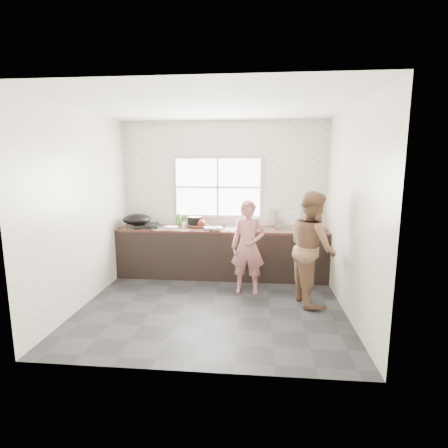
# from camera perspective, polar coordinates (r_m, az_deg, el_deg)

# --- Properties ---
(floor) EXTENTS (3.60, 3.20, 0.01)m
(floor) POSITION_cam_1_polar(r_m,az_deg,el_deg) (5.06, -1.88, -13.13)
(floor) COLOR #262628
(floor) RESTS_ON ground
(ceiling) EXTENTS (3.60, 3.20, 0.01)m
(ceiling) POSITION_cam_1_polar(r_m,az_deg,el_deg) (4.71, -2.08, 18.82)
(ceiling) COLOR silver
(ceiling) RESTS_ON wall_back
(wall_back) EXTENTS (3.60, 0.01, 2.70)m
(wall_back) POSITION_cam_1_polar(r_m,az_deg,el_deg) (6.28, -0.08, 4.22)
(wall_back) COLOR beige
(wall_back) RESTS_ON ground
(wall_left) EXTENTS (0.01, 3.20, 2.70)m
(wall_left) POSITION_cam_1_polar(r_m,az_deg,el_deg) (5.24, -21.95, 2.35)
(wall_left) COLOR beige
(wall_left) RESTS_ON ground
(wall_right) EXTENTS (0.01, 3.20, 2.70)m
(wall_right) POSITION_cam_1_polar(r_m,az_deg,el_deg) (4.81, 19.89, 1.85)
(wall_right) COLOR beige
(wall_right) RESTS_ON ground
(wall_front) EXTENTS (3.60, 0.01, 2.70)m
(wall_front) POSITION_cam_1_polar(r_m,az_deg,el_deg) (3.13, -5.76, -1.70)
(wall_front) COLOR silver
(wall_front) RESTS_ON ground
(cabinet) EXTENTS (3.60, 0.62, 0.82)m
(cabinet) POSITION_cam_1_polar(r_m,az_deg,el_deg) (6.14, -0.36, -4.84)
(cabinet) COLOR black
(cabinet) RESTS_ON floor
(countertop) EXTENTS (3.60, 0.64, 0.04)m
(countertop) POSITION_cam_1_polar(r_m,az_deg,el_deg) (6.04, -0.37, -0.90)
(countertop) COLOR #361B16
(countertop) RESTS_ON cabinet
(sink) EXTENTS (0.55, 0.45, 0.02)m
(sink) POSITION_cam_1_polar(r_m,az_deg,el_deg) (6.01, 2.95, -0.72)
(sink) COLOR silver
(sink) RESTS_ON countertop
(faucet) EXTENTS (0.02, 0.02, 0.30)m
(faucet) POSITION_cam_1_polar(r_m,az_deg,el_deg) (6.19, 3.05, 0.94)
(faucet) COLOR silver
(faucet) RESTS_ON countertop
(window_frame) EXTENTS (1.60, 0.05, 1.10)m
(window_frame) POSITION_cam_1_polar(r_m,az_deg,el_deg) (6.26, -1.01, 6.04)
(window_frame) COLOR #9EA0A5
(window_frame) RESTS_ON wall_back
(window_glazing) EXTENTS (1.50, 0.01, 1.00)m
(window_glazing) POSITION_cam_1_polar(r_m,az_deg,el_deg) (6.23, -1.03, 6.02)
(window_glazing) COLOR white
(window_glazing) RESTS_ON window_frame
(woman) EXTENTS (0.51, 0.36, 1.34)m
(woman) POSITION_cam_1_polar(r_m,az_deg,el_deg) (5.35, 3.96, -4.26)
(woman) COLOR #AF6A69
(woman) RESTS_ON floor
(person_side) EXTENTS (0.76, 0.89, 1.60)m
(person_side) POSITION_cam_1_polar(r_m,az_deg,el_deg) (5.08, 14.20, -3.77)
(person_side) COLOR brown
(person_side) RESTS_ON floor
(cutting_board) EXTENTS (0.41, 0.41, 0.04)m
(cutting_board) POSITION_cam_1_polar(r_m,az_deg,el_deg) (6.19, -4.13, -0.28)
(cutting_board) COLOR #312013
(cutting_board) RESTS_ON countertop
(cleaver) EXTENTS (0.21, 0.21, 0.01)m
(cleaver) POSITION_cam_1_polar(r_m,az_deg,el_deg) (5.92, -2.52, -0.52)
(cleaver) COLOR silver
(cleaver) RESTS_ON cutting_board
(bowl_mince) EXTENTS (0.30, 0.30, 0.06)m
(bowl_mince) POSITION_cam_1_polar(r_m,az_deg,el_deg) (5.84, -1.43, -0.79)
(bowl_mince) COLOR silver
(bowl_mince) RESTS_ON countertop
(bowl_crabs) EXTENTS (0.22, 0.22, 0.06)m
(bowl_crabs) POSITION_cam_1_polar(r_m,az_deg,el_deg) (6.07, 4.88, -0.41)
(bowl_crabs) COLOR white
(bowl_crabs) RESTS_ON countertop
(bowl_held) EXTENTS (0.26, 0.26, 0.06)m
(bowl_held) POSITION_cam_1_polar(r_m,az_deg,el_deg) (5.80, 5.73, -0.90)
(bowl_held) COLOR silver
(bowl_held) RESTS_ON countertop
(black_pot) EXTENTS (0.32, 0.32, 0.18)m
(black_pot) POSITION_cam_1_polar(r_m,az_deg,el_deg) (6.21, -4.79, 0.39)
(black_pot) COLOR black
(black_pot) RESTS_ON countertop
(plate_food) EXTENTS (0.29, 0.29, 0.02)m
(plate_food) POSITION_cam_1_polar(r_m,az_deg,el_deg) (6.20, -8.55, -0.46)
(plate_food) COLOR white
(plate_food) RESTS_ON countertop
(bottle_green) EXTENTS (0.13, 0.13, 0.28)m
(bottle_green) POSITION_cam_1_polar(r_m,az_deg,el_deg) (6.37, -7.33, 1.03)
(bottle_green) COLOR green
(bottle_green) RESTS_ON countertop
(bottle_brown_tall) EXTENTS (0.10, 0.10, 0.18)m
(bottle_brown_tall) POSITION_cam_1_polar(r_m,az_deg,el_deg) (6.38, -7.32, 0.59)
(bottle_brown_tall) COLOR #4F3013
(bottle_brown_tall) RESTS_ON countertop
(bottle_brown_short) EXTENTS (0.19, 0.19, 0.19)m
(bottle_brown_short) POSITION_cam_1_polar(r_m,az_deg,el_deg) (6.10, -3.69, 0.25)
(bottle_brown_short) COLOR #501E14
(bottle_brown_short) RESTS_ON countertop
(glass_jar) EXTENTS (0.07, 0.07, 0.09)m
(glass_jar) POSITION_cam_1_polar(r_m,az_deg,el_deg) (6.15, -6.56, -0.13)
(glass_jar) COLOR silver
(glass_jar) RESTS_ON countertop
(burner) EXTENTS (0.46, 0.46, 0.06)m
(burner) POSITION_cam_1_polar(r_m,az_deg,el_deg) (6.28, -12.49, -0.26)
(burner) COLOR black
(burner) RESTS_ON countertop
(wok) EXTENTS (0.55, 0.55, 0.18)m
(wok) POSITION_cam_1_polar(r_m,az_deg,el_deg) (6.24, -14.04, 0.75)
(wok) COLOR black
(wok) RESTS_ON burner
(dish_rack) EXTENTS (0.49, 0.40, 0.33)m
(dish_rack) POSITION_cam_1_polar(r_m,az_deg,el_deg) (6.16, 9.82, 0.90)
(dish_rack) COLOR silver
(dish_rack) RESTS_ON countertop
(pot_lid_left) EXTENTS (0.33, 0.33, 0.01)m
(pot_lid_left) POSITION_cam_1_polar(r_m,az_deg,el_deg) (6.11, -10.70, -0.71)
(pot_lid_left) COLOR silver
(pot_lid_left) RESTS_ON countertop
(pot_lid_right) EXTENTS (0.34, 0.34, 0.01)m
(pot_lid_right) POSITION_cam_1_polar(r_m,az_deg,el_deg) (6.27, -8.76, -0.37)
(pot_lid_right) COLOR silver
(pot_lid_right) RESTS_ON countertop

